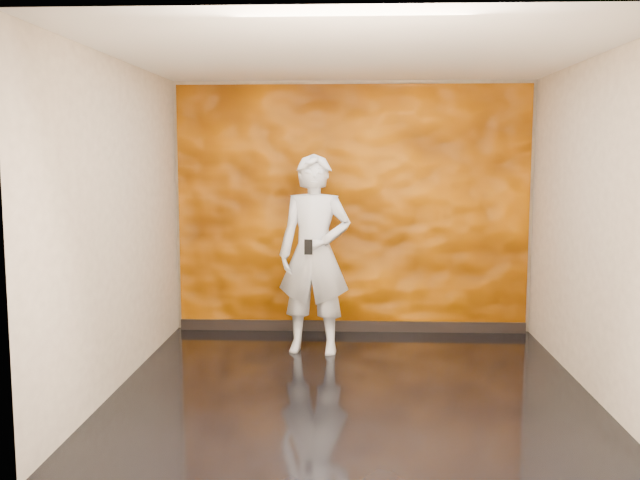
{
  "coord_description": "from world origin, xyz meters",
  "views": [
    {
      "loc": [
        0.0,
        -5.98,
        1.99
      ],
      "look_at": [
        -0.3,
        0.61,
        1.2
      ],
      "focal_mm": 40.0,
      "sensor_mm": 36.0,
      "label": 1
    }
  ],
  "objects": [
    {
      "name": "phone",
      "position": [
        -0.42,
        0.78,
        1.11
      ],
      "size": [
        0.08,
        0.02,
        0.15
      ],
      "primitive_type": "cube",
      "rotation": [
        0.0,
        0.0,
        -0.09
      ],
      "color": "black",
      "rests_on": "man"
    },
    {
      "name": "feature_wall",
      "position": [
        0.0,
        1.96,
        1.38
      ],
      "size": [
        3.9,
        0.06,
        2.75
      ],
      "primitive_type": "cube",
      "color": "#DA6D00",
      "rests_on": "ground"
    },
    {
      "name": "man",
      "position": [
        -0.37,
        1.07,
        1.0
      ],
      "size": [
        0.78,
        0.57,
        2.0
      ],
      "primitive_type": "imported",
      "rotation": [
        0.0,
        0.0,
        -0.13
      ],
      "color": "#AAB1BA",
      "rests_on": "ground"
    },
    {
      "name": "room",
      "position": [
        0.0,
        0.0,
        1.4
      ],
      "size": [
        4.02,
        4.02,
        2.81
      ],
      "color": "black",
      "rests_on": "ground"
    },
    {
      "name": "baseboard",
      "position": [
        0.0,
        1.92,
        0.06
      ],
      "size": [
        3.9,
        0.04,
        0.12
      ],
      "primitive_type": "cube",
      "color": "black",
      "rests_on": "ground"
    }
  ]
}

